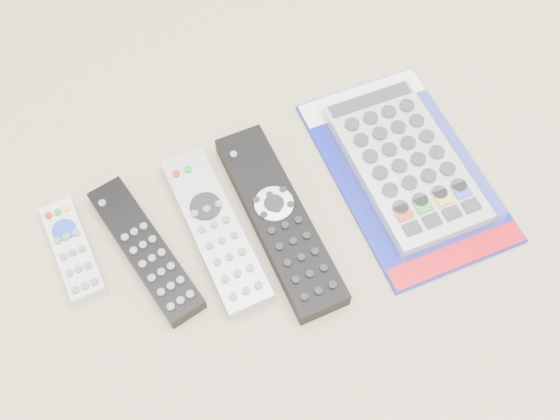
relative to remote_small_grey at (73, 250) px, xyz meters
name	(u,v)px	position (x,y,z in m)	size (l,w,h in m)	color
remote_small_grey	(73,250)	(0.00, 0.00, 0.00)	(0.04, 0.13, 0.02)	silver
remote_slim_black	(145,250)	(0.08, -0.04, 0.00)	(0.08, 0.20, 0.02)	black
remote_silver_dvd	(215,229)	(0.16, -0.04, 0.00)	(0.06, 0.22, 0.03)	#B4B4B8
remote_large_black	(279,219)	(0.23, -0.06, 0.00)	(0.06, 0.26, 0.03)	black
jumbo_remote_packaged	(405,161)	(0.41, -0.06, 0.01)	(0.18, 0.29, 0.04)	#0D1796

